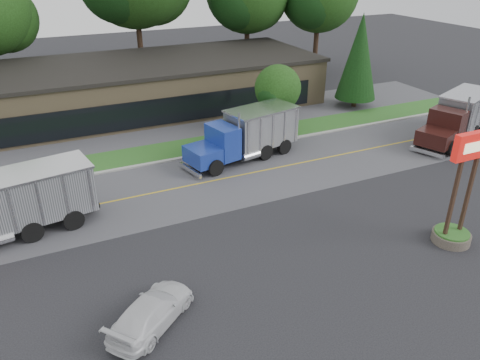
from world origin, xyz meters
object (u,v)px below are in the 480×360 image
at_px(dump_truck_blue, 248,133).
at_px(rally_car, 152,311).
at_px(dump_truck_red, 7,205).
at_px(dump_truck_maroon, 459,115).
at_px(bilo_sign, 458,207).

height_order(dump_truck_blue, rally_car, dump_truck_blue).
bearing_deg(rally_car, dump_truck_red, -11.92).
bearing_deg(rally_car, dump_truck_maroon, -109.51).
bearing_deg(dump_truck_red, bilo_sign, 144.31).
bearing_deg(dump_truck_maroon, dump_truck_red, -20.67).
height_order(bilo_sign, rally_car, bilo_sign).
bearing_deg(dump_truck_maroon, rally_car, -1.72).
distance_m(dump_truck_blue, rally_car, 17.13).
relative_size(dump_truck_blue, dump_truck_maroon, 0.95).
distance_m(bilo_sign, dump_truck_maroon, 15.82).
relative_size(dump_truck_red, dump_truck_maroon, 1.11).
height_order(dump_truck_red, dump_truck_maroon, same).
xyz_separation_m(bilo_sign, dump_truck_blue, (-4.70, 14.05, -0.22)).
bearing_deg(dump_truck_blue, dump_truck_red, 2.43).
distance_m(dump_truck_red, rally_car, 10.55).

